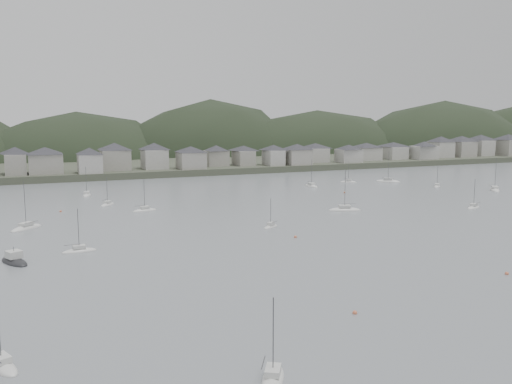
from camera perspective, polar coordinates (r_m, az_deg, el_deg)
name	(u,v)px	position (r m, az deg, el deg)	size (l,w,h in m)	color
ground	(428,286)	(98.18, 17.30, -9.21)	(900.00, 900.00, 0.00)	slate
far_shore_land	(127,155)	(372.48, -13.14, 3.72)	(900.00, 250.00, 3.00)	#383D2D
forested_ridge	(142,178)	(349.43, -11.60, 1.39)	(851.55, 103.94, 102.57)	black
waterfront_town	(266,153)	(278.86, 1.05, 4.01)	(451.48, 28.46, 12.92)	gray
moored_fleet	(227,219)	(151.10, -3.05, -2.75)	(268.47, 177.34, 13.81)	silver
motor_launch_far	(14,261)	(117.29, -23.58, -6.55)	(6.61, 9.49, 4.12)	black
mooring_buoys	(230,228)	(138.71, -2.72, -3.74)	(122.30, 112.56, 0.70)	#CC6644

